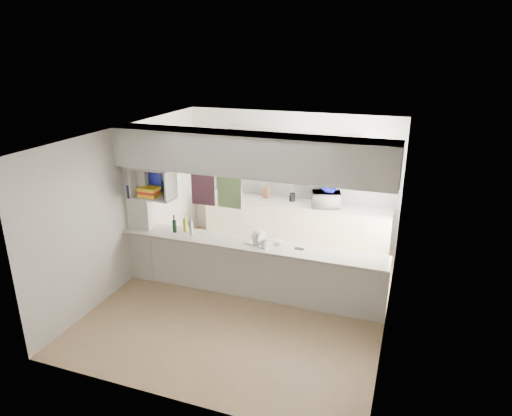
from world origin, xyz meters
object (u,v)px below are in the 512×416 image
at_px(bowl, 329,190).
at_px(dish_rack, 261,238).
at_px(microwave, 326,199).
at_px(wine_bottles, 184,226).

relative_size(bowl, dish_rack, 0.59).
relative_size(microwave, dish_rack, 1.10).
distance_m(microwave, dish_rack, 2.08).
xyz_separation_m(bowl, wine_bottles, (-1.94, -2.05, -0.20)).
bearing_deg(wine_bottles, dish_rack, 1.14).
distance_m(microwave, wine_bottles, 2.77).
bearing_deg(microwave, bowl, -153.48).
bearing_deg(microwave, wine_bottles, 31.55).
height_order(dish_rack, wine_bottles, wine_bottles).
bearing_deg(bowl, dish_rack, -107.66).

